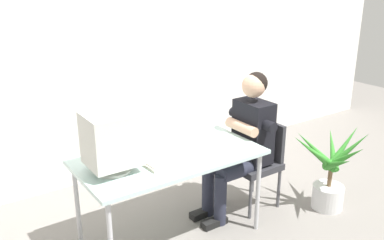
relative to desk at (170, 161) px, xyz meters
The scene contains 8 objects.
ground_plane 0.70m from the desk, ahead, with size 12.00×12.00×0.00m, color gray.
wall_back 1.64m from the desk, 77.91° to the left, with size 8.00×0.10×3.00m, color silver.
desk is the anchor object (origin of this frame).
crt_monitor 0.57m from the desk, behind, with size 0.37×0.32×0.44m.
keyboard 0.21m from the desk, behind, with size 0.19×0.48×0.03m.
office_chair 1.00m from the desk, ahead, with size 0.42×0.42×0.81m.
person_seated 0.78m from the desk, ahead, with size 0.72×0.54×1.30m.
potted_plant 1.56m from the desk, 16.71° to the right, with size 0.70×0.75×0.81m.
Camera 1 is at (-1.57, -2.59, 2.09)m, focal length 39.21 mm.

